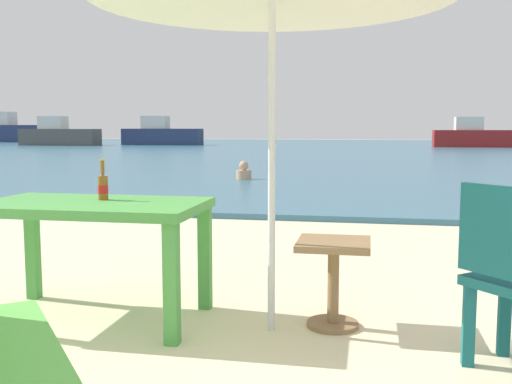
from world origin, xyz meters
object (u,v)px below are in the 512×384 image
at_px(boat_cargo_ship, 7,131).
at_px(picnic_table_green, 92,219).
at_px(boat_sailboat, 161,135).
at_px(side_table_wood, 333,271).
at_px(boat_barge, 475,136).
at_px(swimmer_person, 244,172).
at_px(beer_bottle_amber, 103,186).
at_px(boat_ferry, 59,135).

bearing_deg(boat_cargo_ship, picnic_table_green, -55.51).
distance_m(picnic_table_green, boat_sailboat, 36.10).
distance_m(side_table_wood, boat_sailboat, 36.51).
bearing_deg(boat_cargo_ship, boat_sailboat, -19.97).
relative_size(boat_cargo_ship, boat_sailboat, 1.26).
relative_size(picnic_table_green, side_table_wood, 2.59).
bearing_deg(boat_barge, boat_sailboat, 178.30).
bearing_deg(side_table_wood, boat_cargo_ship, 126.05).
relative_size(side_table_wood, boat_sailboat, 0.10).
bearing_deg(side_table_wood, picnic_table_green, -174.93).
bearing_deg(boat_sailboat, picnic_table_green, -70.58).
height_order(swimmer_person, boat_barge, boat_barge).
relative_size(side_table_wood, boat_cargo_ship, 0.08).
height_order(picnic_table_green, boat_barge, boat_barge).
relative_size(beer_bottle_amber, side_table_wood, 0.49).
height_order(picnic_table_green, side_table_wood, picnic_table_green).
relative_size(boat_sailboat, boat_ferry, 1.02).
xyz_separation_m(side_table_wood, boat_ferry, (-19.81, 31.82, 0.41)).
relative_size(side_table_wood, boat_ferry, 0.10).
relative_size(boat_barge, boat_ferry, 0.94).
xyz_separation_m(side_table_wood, boat_sailboat, (-13.52, 33.91, 0.42)).
distance_m(beer_bottle_amber, boat_sailboat, 36.01).
distance_m(beer_bottle_amber, swimmer_person, 9.35).
relative_size(picnic_table_green, swimmer_person, 3.41).
relative_size(swimmer_person, boat_barge, 0.08).
bearing_deg(side_table_wood, boat_barge, 79.24).
height_order(beer_bottle_amber, boat_ferry, boat_ferry).
bearing_deg(beer_bottle_amber, boat_ferry, 119.91).
bearing_deg(boat_sailboat, boat_cargo_ship, 160.03).
bearing_deg(picnic_table_green, swimmer_person, 96.33).
height_order(swimmer_person, boat_sailboat, boat_sailboat).
relative_size(picnic_table_green, boat_ferry, 0.27).
xyz_separation_m(boat_sailboat, boat_ferry, (-6.29, -2.09, -0.01)).
xyz_separation_m(picnic_table_green, boat_barge, (7.85, 33.46, 0.07)).
distance_m(beer_bottle_amber, boat_cargo_ship, 47.93).
bearing_deg(swimmer_person, beer_bottle_amber, -83.43).
distance_m(side_table_wood, boat_ferry, 37.49).
xyz_separation_m(beer_bottle_amber, swimmer_person, (-1.07, 9.27, -0.61)).
xyz_separation_m(picnic_table_green, side_table_wood, (1.52, 0.13, -0.30)).
relative_size(swimmer_person, boat_cargo_ship, 0.06).
bearing_deg(swimmer_person, boat_ferry, 127.38).
distance_m(swimmer_person, boat_cargo_ship, 39.94).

